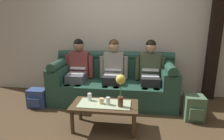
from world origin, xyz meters
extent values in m
plane|color=#4C3823|center=(0.00, 0.00, 0.00)|extent=(14.00, 14.00, 0.00)
cube|color=beige|center=(0.00, 1.70, 1.45)|extent=(6.00, 0.12, 2.90)
cube|color=black|center=(1.93, 1.58, 1.45)|extent=(0.20, 0.20, 2.90)
cube|color=#234738|center=(0.00, 1.10, 0.21)|extent=(2.35, 0.88, 0.42)
cube|color=#234738|center=(0.00, 1.43, 0.62)|extent=(2.35, 0.22, 0.40)
cylinder|color=#234738|center=(0.00, 1.43, 0.87)|extent=(2.35, 0.18, 0.18)
cube|color=#234738|center=(-1.04, 1.10, 0.56)|extent=(0.28, 0.88, 0.28)
cylinder|color=#234738|center=(-1.04, 1.10, 0.74)|extent=(0.18, 0.88, 0.18)
cube|color=#234738|center=(1.04, 1.10, 0.56)|extent=(0.28, 0.88, 0.28)
cylinder|color=#234738|center=(1.04, 1.10, 0.74)|extent=(0.18, 0.88, 0.18)
cube|color=#595B66|center=(-0.70, 1.04, 0.49)|extent=(0.34, 0.40, 0.15)
cylinder|color=#595B66|center=(-0.80, 0.78, 0.21)|extent=(0.12, 0.12, 0.42)
cylinder|color=#595B66|center=(-0.60, 0.78, 0.21)|extent=(0.12, 0.12, 0.42)
cube|color=brown|center=(-0.70, 1.28, 0.69)|extent=(0.38, 0.22, 0.54)
cylinder|color=brown|center=(-0.94, 1.24, 0.67)|extent=(0.09, 0.09, 0.44)
cylinder|color=brown|center=(-0.47, 1.24, 0.67)|extent=(0.09, 0.09, 0.44)
sphere|color=#936B4C|center=(-0.70, 1.26, 1.08)|extent=(0.21, 0.21, 0.21)
sphere|color=black|center=(-0.70, 1.26, 1.12)|extent=(0.19, 0.19, 0.19)
cube|color=silver|center=(-0.70, 1.06, 0.58)|extent=(0.31, 0.22, 0.02)
cube|color=silver|center=(-0.70, 1.21, 0.68)|extent=(0.31, 0.20, 0.10)
cube|color=black|center=(-0.70, 1.20, 0.68)|extent=(0.27, 0.17, 0.08)
cube|color=#232326|center=(0.00, 1.04, 0.49)|extent=(0.34, 0.40, 0.15)
cylinder|color=#232326|center=(-0.10, 0.78, 0.21)|extent=(0.12, 0.12, 0.42)
cylinder|color=#232326|center=(0.10, 0.78, 0.21)|extent=(0.12, 0.12, 0.42)
cube|color=gray|center=(0.00, 1.28, 0.69)|extent=(0.38, 0.22, 0.54)
cylinder|color=gray|center=(-0.23, 1.24, 0.67)|extent=(0.09, 0.09, 0.44)
cylinder|color=gray|center=(0.23, 1.24, 0.67)|extent=(0.09, 0.09, 0.44)
sphere|color=tan|center=(0.00, 1.26, 1.08)|extent=(0.21, 0.21, 0.21)
sphere|color=#472D19|center=(0.00, 1.26, 1.12)|extent=(0.19, 0.19, 0.19)
cube|color=silver|center=(0.00, 1.06, 0.58)|extent=(0.31, 0.22, 0.02)
cube|color=silver|center=(0.00, 1.22, 0.68)|extent=(0.31, 0.19, 0.11)
cube|color=black|center=(0.00, 1.21, 0.67)|extent=(0.27, 0.17, 0.09)
cube|color=#232326|center=(0.70, 1.04, 0.49)|extent=(0.34, 0.40, 0.15)
cylinder|color=#232326|center=(0.60, 0.78, 0.21)|extent=(0.12, 0.12, 0.42)
cylinder|color=#232326|center=(0.80, 0.78, 0.21)|extent=(0.12, 0.12, 0.42)
cube|color=#475138|center=(0.70, 1.28, 0.69)|extent=(0.38, 0.22, 0.54)
cylinder|color=#475138|center=(0.47, 1.24, 0.67)|extent=(0.09, 0.09, 0.44)
cylinder|color=#475138|center=(0.94, 1.24, 0.67)|extent=(0.09, 0.09, 0.44)
sphere|color=tan|center=(0.70, 1.26, 1.08)|extent=(0.21, 0.21, 0.21)
sphere|color=black|center=(0.70, 1.26, 1.12)|extent=(0.19, 0.19, 0.19)
cube|color=silver|center=(0.70, 1.06, 0.58)|extent=(0.31, 0.22, 0.02)
cube|color=silver|center=(0.70, 1.20, 0.69)|extent=(0.31, 0.21, 0.07)
cube|color=black|center=(0.70, 1.19, 0.68)|extent=(0.27, 0.18, 0.06)
cube|color=#47331E|center=(0.00, 0.14, 0.36)|extent=(0.97, 0.49, 0.04)
cube|color=#B2C69E|center=(0.00, 0.14, 0.39)|extent=(0.75, 0.35, 0.01)
cylinder|color=#47331E|center=(-0.43, -0.05, 0.17)|extent=(0.06, 0.06, 0.35)
cylinder|color=#47331E|center=(0.43, -0.05, 0.17)|extent=(0.06, 0.06, 0.35)
cylinder|color=#47331E|center=(-0.43, 0.34, 0.17)|extent=(0.06, 0.06, 0.35)
cylinder|color=#47331E|center=(0.43, 0.34, 0.17)|extent=(0.06, 0.06, 0.35)
cylinder|color=brown|center=(0.24, 0.07, 0.47)|extent=(0.08, 0.08, 0.14)
cylinder|color=#3D7538|center=(0.24, 0.07, 0.64)|extent=(0.01, 0.01, 0.21)
sphere|color=#E5CC4C|center=(0.24, 0.07, 0.79)|extent=(0.13, 0.13, 0.13)
cylinder|color=#DBB77A|center=(-0.04, 0.14, 0.43)|extent=(0.07, 0.07, 0.08)
cylinder|color=silver|center=(-0.24, 0.23, 0.45)|extent=(0.06, 0.06, 0.11)
cylinder|color=silver|center=(0.05, 0.12, 0.45)|extent=(0.06, 0.06, 0.11)
cube|color=#4C6B4C|center=(1.38, 0.59, 0.20)|extent=(0.30, 0.27, 0.40)
cube|color=#4C6B4C|center=(1.38, 0.44, 0.16)|extent=(0.21, 0.05, 0.18)
cube|color=#33477A|center=(-1.36, 0.72, 0.17)|extent=(0.33, 0.24, 0.34)
cube|color=#33477A|center=(-1.36, 0.58, 0.14)|extent=(0.23, 0.05, 0.15)
camera|label=1|loc=(0.44, -2.39, 1.55)|focal=30.65mm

